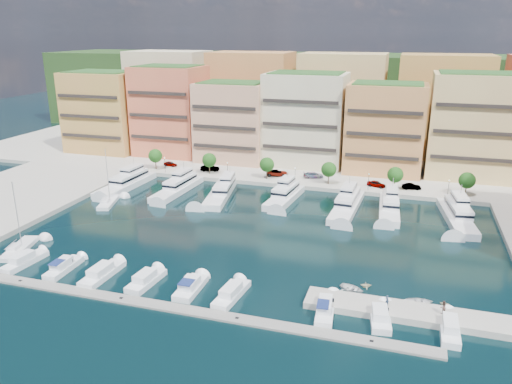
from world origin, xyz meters
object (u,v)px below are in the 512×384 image
Objects in this scene: lamppost_2 at (295,173)px; cruiser_7 at (325,309)px; car_0 at (170,164)px; car_4 at (376,184)px; cruiser_9 at (450,329)px; tender_2 at (419,302)px; tree_1 at (209,160)px; person_0 at (387,301)px; tree_4 at (395,175)px; cruiser_3 at (146,281)px; yacht_6 at (457,214)px; cruiser_4 at (190,288)px; tender_1 at (366,285)px; tree_3 at (329,170)px; cruiser_0 at (24,261)px; cruiser_2 at (102,274)px; car_5 at (412,186)px; lamppost_4 at (449,186)px; lamppost_3 at (369,179)px; yacht_0 at (127,182)px; lamppost_0 at (165,162)px; sailboat_0 at (19,249)px; car_3 at (313,175)px; tender_3 at (445,304)px; car_1 at (210,168)px; tree_2 at (267,165)px; car_2 at (277,173)px; yacht_4 at (347,204)px; yacht_5 at (389,206)px; cruiser_1 at (64,268)px; lamppost_1 at (227,167)px; person_1 at (443,307)px; yacht_2 at (221,191)px; sailboat_2 at (108,203)px; tree_0 at (155,156)px; tender_0 at (352,288)px; yacht_3 at (285,195)px; cruiser_5 at (231,294)px; tree_5 at (467,180)px.

lamppost_2 is 0.48× the size of cruiser_7.
car_4 is at bearing -80.66° from car_0.
tender_2 is at bearing 121.82° from cruiser_9.
person_0 is at bearing -48.31° from tree_1.
tree_4 is 67.91m from cruiser_3.
yacht_6 is 2.83× the size of cruiser_4.
tender_1 is 50.22m from car_4.
cruiser_0 is at bearing -125.81° from tree_3.
car_0 is (-3.67, 62.12, 1.13)m from cruiser_0.
cruiser_2 is 75.77m from car_5.
car_5 is (-8.01, 3.78, -2.10)m from lamppost_4.
lamppost_3 reaches higher than tender_2.
cruiser_9 is at bearing -30.67° from yacht_0.
yacht_0 is at bearing -110.68° from lamppost_0.
sailboat_0 is at bearing 138.59° from cruiser_0.
tree_4 is at bearing -123.17° from car_3.
tree_4 is 1.35× the size of lamppost_0.
lamppost_0 is at bearing 133.62° from cruiser_7.
car_1 reaches higher than tender_3.
tree_2 is at bearing 94.55° from cruiser_4.
tree_3 is at bearing 113.33° from car_4.
lamppost_2 is 28.32m from car_5.
car_2 is (-30.06, 3.26, -2.93)m from tree_4.
tree_3 is 16.26m from yacht_4.
car_2 is (18.88, 0.75, -0.02)m from car_1.
yacht_5 is 67.05m from cruiser_1.
cruiser_4 is (7.57, -0.01, 0.02)m from cruiser_3.
lamppost_0 is 0.19× the size of yacht_6.
yacht_4 is 42.39m from person_0.
lamppost_1 is 73.30m from person_1.
cruiser_4 is (15.43, 0.00, 0.02)m from cruiser_2.
cruiser_9 is (67.44, 0.00, 0.00)m from cruiser_0.
yacht_2 is at bearing 105.09° from cruiser_4.
sailboat_2 is at bearing 138.00° from cruiser_4.
sailboat_2 is 63.56m from tender_1.
lamppost_2 is 2.21× the size of person_1.
tender_3 is 4.08m from person_1.
tree_0 is 1.11× the size of car_1.
cruiser_2 is at bearing 120.78° from tender_0.
yacht_3 is at bearing -134.58° from car_1.
lamppost_1 is 8.68m from car_1.
cruiser_7 is at bearing 171.16° from car_3.
tender_2 is at bearing -76.71° from lamppost_3.
cruiser_0 is 5.31× the size of tender_3.
tree_2 reaches higher than yacht_5.
yacht_6 reaches higher than cruiser_5.
car_1 is (-64.94, 2.51, -2.91)m from tree_5.
yacht_4 is at bearing 113.41° from cruiser_9.
tree_5 is 2.98× the size of person_1.
person_1 is at bearing 3.22° from cruiser_2.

